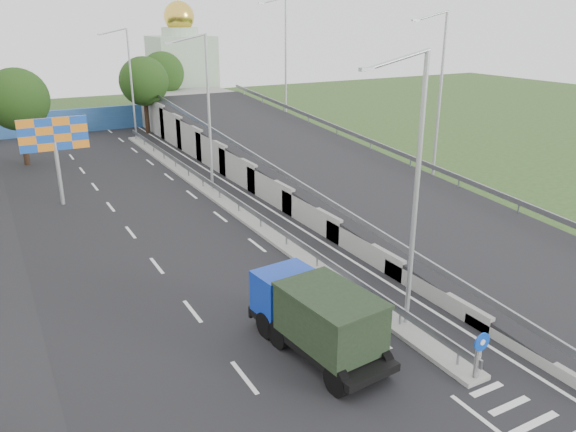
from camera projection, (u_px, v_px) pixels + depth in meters
ground at (531, 422)px, 16.45m from camera, size 160.00×160.00×0.00m
road_surface at (197, 228)px, 31.60m from camera, size 26.00×90.00×0.04m
median at (220, 199)px, 36.23m from camera, size 1.00×44.00×0.20m
overpass_ramp at (319, 161)px, 39.08m from camera, size 10.00×50.00×3.50m
median_guardrail at (219, 189)px, 36.01m from camera, size 0.09×44.00×0.71m
sign_bollard at (479, 355)px, 17.90m from camera, size 0.64×0.23×1.67m
lamp_post_near at (413, 182)px, 19.50m from camera, size 2.74×0.18×10.08m
lamp_post_mid at (206, 106)px, 36.01m from camera, size 2.74×0.18×10.08m
lamp_post_far at (129, 78)px, 52.52m from camera, size 2.74×0.18×10.08m
blue_wall at (78, 121)px, 57.16m from camera, size 30.00×0.50×2.40m
church at (182, 68)px, 68.73m from camera, size 7.00×7.00×13.80m
billboard at (54, 139)px, 34.07m from camera, size 4.00×0.24×5.50m
tree_left_mid at (17, 100)px, 43.19m from camera, size 4.80×4.80×7.60m
tree_median_far at (144, 81)px, 55.24m from camera, size 4.80×4.80×7.60m
tree_ramp_far at (162, 74)px, 62.83m from camera, size 4.80×4.80×7.60m
dump_truck at (316, 315)px, 19.46m from camera, size 2.76×6.10×2.61m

